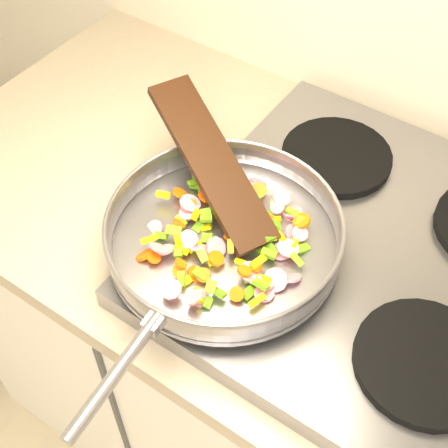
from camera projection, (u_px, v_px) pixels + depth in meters
The scene contains 7 objects.
cooktop at pixel (371, 257), 0.97m from camera, with size 0.60×0.60×0.04m, color #939399.
grate_fl at pixel (247, 265), 0.92m from camera, with size 0.19×0.19×0.02m, color black.
grate_fr at pixel (425, 362), 0.82m from camera, with size 0.19×0.19×0.02m, color black.
grate_bl at pixel (336, 157), 1.07m from camera, with size 0.19×0.19×0.02m, color black.
saute_pan at pixel (223, 233), 0.92m from camera, with size 0.39×0.56×0.05m.
vegetable_heap at pixel (231, 236), 0.92m from camera, with size 0.27×0.28×0.05m.
wooden_spatula at pixel (211, 161), 0.95m from camera, with size 0.31×0.07×0.01m, color black.
Camera 1 is at (-0.56, 1.05, 1.70)m, focal length 50.00 mm.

